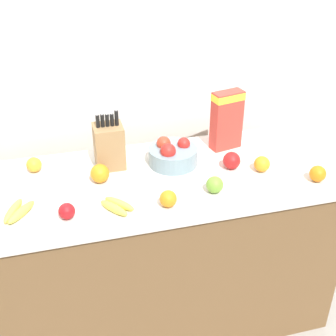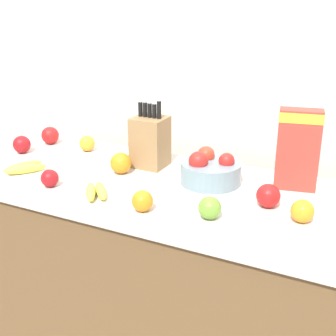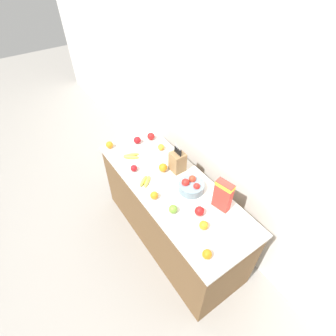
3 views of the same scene
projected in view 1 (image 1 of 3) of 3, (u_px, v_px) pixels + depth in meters
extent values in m
plane|color=gray|center=(150.00, 314.00, 2.60)|extent=(14.00, 14.00, 0.00)
cube|color=silver|center=(120.00, 55.00, 2.39)|extent=(9.00, 0.06, 2.60)
cube|color=brown|center=(148.00, 255.00, 2.38)|extent=(1.80, 0.66, 0.86)
cube|color=beige|center=(146.00, 182.00, 2.15)|extent=(1.83, 0.69, 0.03)
cube|color=#937047|center=(109.00, 146.00, 2.19)|extent=(0.13, 0.13, 0.21)
cylinder|color=black|center=(98.00, 121.00, 2.11)|extent=(0.02, 0.02, 0.06)
cube|color=silver|center=(97.00, 111.00, 2.08)|extent=(0.01, 0.00, 0.04)
cylinder|color=black|center=(102.00, 121.00, 2.12)|extent=(0.02, 0.02, 0.06)
cube|color=silver|center=(102.00, 111.00, 2.09)|extent=(0.01, 0.00, 0.04)
cylinder|color=black|center=(107.00, 120.00, 2.12)|extent=(0.02, 0.02, 0.06)
cube|color=silver|center=(107.00, 112.00, 2.10)|extent=(0.01, 0.00, 0.02)
cylinder|color=black|center=(112.00, 120.00, 2.13)|extent=(0.02, 0.02, 0.06)
cube|color=silver|center=(111.00, 110.00, 2.10)|extent=(0.01, 0.00, 0.04)
cylinder|color=black|center=(117.00, 118.00, 2.13)|extent=(0.02, 0.02, 0.07)
cube|color=silver|center=(116.00, 108.00, 2.10)|extent=(0.01, 0.00, 0.03)
cube|color=red|center=(227.00, 120.00, 2.33)|extent=(0.16, 0.10, 0.30)
cube|color=yellow|center=(228.00, 97.00, 2.26)|extent=(0.17, 0.10, 0.04)
cylinder|color=gray|center=(173.00, 156.00, 2.24)|extent=(0.23, 0.23, 0.08)
sphere|color=red|center=(184.00, 144.00, 2.24)|extent=(0.06, 0.06, 0.06)
sphere|color=red|center=(164.00, 143.00, 2.24)|extent=(0.07, 0.07, 0.07)
sphere|color=red|center=(168.00, 151.00, 2.17)|extent=(0.07, 0.07, 0.07)
ellipsoid|color=yellow|center=(21.00, 212.00, 1.90)|extent=(0.13, 0.15, 0.04)
ellipsoid|color=yellow|center=(13.00, 211.00, 1.90)|extent=(0.10, 0.17, 0.04)
ellipsoid|color=yellow|center=(114.00, 208.00, 1.92)|extent=(0.12, 0.14, 0.04)
ellipsoid|color=yellow|center=(119.00, 204.00, 1.95)|extent=(0.13, 0.14, 0.04)
sphere|color=#A31419|center=(67.00, 211.00, 1.87)|extent=(0.07, 0.07, 0.07)
sphere|color=#6B9E33|center=(215.00, 185.00, 2.03)|extent=(0.08, 0.08, 0.08)
sphere|color=red|center=(232.00, 161.00, 2.20)|extent=(0.08, 0.08, 0.08)
sphere|color=orange|center=(168.00, 199.00, 1.94)|extent=(0.07, 0.07, 0.07)
sphere|color=orange|center=(34.00, 165.00, 2.18)|extent=(0.07, 0.07, 0.07)
sphere|color=orange|center=(318.00, 174.00, 2.11)|extent=(0.08, 0.08, 0.08)
sphere|color=orange|center=(262.00, 164.00, 2.18)|extent=(0.08, 0.08, 0.08)
sphere|color=orange|center=(100.00, 173.00, 2.10)|extent=(0.09, 0.09, 0.09)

